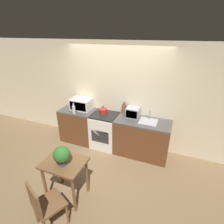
# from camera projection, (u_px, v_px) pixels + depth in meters

# --- Properties ---
(ground_plane) EXTENTS (16.00, 16.00, 0.00)m
(ground_plane) POSITION_uv_depth(u_px,v_px,m) (102.00, 160.00, 4.12)
(ground_plane) COLOR brown
(wall_back) EXTENTS (10.00, 0.06, 2.60)m
(wall_back) POSITION_uv_depth(u_px,v_px,m) (117.00, 96.00, 4.37)
(wall_back) COLOR beige
(wall_back) RESTS_ON ground_plane
(counter_left_run) EXTENTS (0.90, 0.62, 0.90)m
(counter_left_run) POSITION_uv_depth(u_px,v_px,m) (79.00, 125.00, 4.77)
(counter_left_run) COLOR brown
(counter_left_run) RESTS_ON ground_plane
(counter_right_run) EXTENTS (1.27, 0.62, 0.90)m
(counter_right_run) POSITION_uv_depth(u_px,v_px,m) (142.00, 138.00, 4.18)
(counter_right_run) COLOR brown
(counter_right_run) RESTS_ON ground_plane
(stove_range) EXTENTS (0.64, 0.62, 0.90)m
(stove_range) POSITION_uv_depth(u_px,v_px,m) (105.00, 130.00, 4.50)
(stove_range) COLOR silver
(stove_range) RESTS_ON ground_plane
(kettle) EXTENTS (0.20, 0.20, 0.20)m
(kettle) POSITION_uv_depth(u_px,v_px,m) (103.00, 110.00, 4.35)
(kettle) COLOR maroon
(kettle) RESTS_ON stove_range
(microwave) EXTENTS (0.53, 0.39, 0.28)m
(microwave) POSITION_uv_depth(u_px,v_px,m) (81.00, 104.00, 4.57)
(microwave) COLOR silver
(microwave) RESTS_ON counter_left_run
(bottle) EXTENTS (0.08, 0.08, 0.27)m
(bottle) POSITION_uv_depth(u_px,v_px,m) (74.00, 109.00, 4.35)
(bottle) COLOR silver
(bottle) RESTS_ON counter_left_run
(knife_block) EXTENTS (0.10, 0.07, 0.30)m
(knife_block) POSITION_uv_depth(u_px,v_px,m) (124.00, 109.00, 4.32)
(knife_block) COLOR brown
(knife_block) RESTS_ON counter_right_run
(toaster_oven) EXTENTS (0.30, 0.29, 0.23)m
(toaster_oven) POSITION_uv_depth(u_px,v_px,m) (133.00, 112.00, 4.16)
(toaster_oven) COLOR #999BA0
(toaster_oven) RESTS_ON counter_right_run
(sink_basin) EXTENTS (0.40, 0.37, 0.24)m
(sink_basin) POSITION_uv_depth(u_px,v_px,m) (148.00, 121.00, 3.95)
(sink_basin) COLOR #999BA0
(sink_basin) RESTS_ON counter_right_run
(dining_table) EXTENTS (0.71, 0.55, 0.77)m
(dining_table) POSITION_uv_depth(u_px,v_px,m) (65.00, 169.00, 2.99)
(dining_table) COLOR brown
(dining_table) RESTS_ON ground_plane
(dining_chair) EXTENTS (0.54, 0.54, 0.87)m
(dining_chair) POSITION_uv_depth(u_px,v_px,m) (44.00, 204.00, 2.53)
(dining_chair) COLOR brown
(dining_chair) RESTS_ON ground_plane
(potted_plant) EXTENTS (0.28, 0.28, 0.33)m
(potted_plant) POSITION_uv_depth(u_px,v_px,m) (62.00, 155.00, 2.81)
(potted_plant) COLOR #424247
(potted_plant) RESTS_ON dining_table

